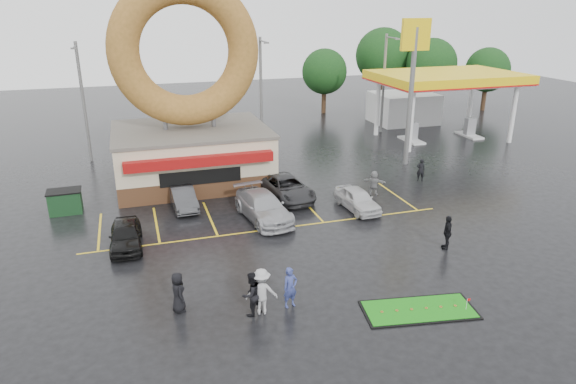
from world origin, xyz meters
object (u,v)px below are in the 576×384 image
object	(u,v)px
streetlight_left	(83,100)
dumpster	(65,202)
streetlight_mid	(261,89)
person_cameraman	(447,232)
car_dgrey	(183,198)
car_grey	(286,188)
person_blue	(290,287)
donut_shop	(189,117)
car_black	(126,235)
putting_green	(419,310)
streetlight_right	(384,81)
shell_sign	(413,65)
car_white	(357,199)
gas_station	(427,93)
car_silver	(263,207)

from	to	relation	value
streetlight_left	dumpster	distance (m)	11.43
streetlight_left	streetlight_mid	xyz separation A→B (m)	(14.00, 1.00, 0.00)
streetlight_mid	person_cameraman	bearing A→B (deg)	-80.59
car_dgrey	car_grey	xyz separation A→B (m)	(6.38, -0.29, 0.07)
car_dgrey	car_grey	size ratio (longest dim) A/B	0.76
streetlight_left	person_blue	size ratio (longest dim) A/B	5.19
donut_shop	car_black	world-z (taller)	donut_shop
streetlight_left	putting_green	distance (m)	29.54
streetlight_right	shell_sign	bearing A→B (deg)	-106.83
donut_shop	person_blue	distance (m)	17.51
streetlight_mid	putting_green	size ratio (longest dim) A/B	1.89
donut_shop	person_cameraman	world-z (taller)	donut_shop
car_grey	car_white	xyz separation A→B (m)	(3.47, -3.05, -0.04)
putting_green	donut_shop	bearing A→B (deg)	108.92
dumpster	car_grey	bearing A→B (deg)	-8.28
gas_station	streetlight_right	distance (m)	4.26
streetlight_mid	car_black	distance (m)	21.33
person_blue	dumpster	world-z (taller)	person_blue
donut_shop	person_cameraman	bearing A→B (deg)	-53.36
car_white	person_cameraman	distance (m)	6.43
streetlight_left	streetlight_right	distance (m)	26.08
car_black	car_white	xyz separation A→B (m)	(13.21, 1.15, -0.00)
car_silver	streetlight_right	bearing A→B (deg)	38.59
gas_station	car_dgrey	xyz separation A→B (m)	(-24.25, -12.94, -3.08)
car_black	person_blue	size ratio (longest dim) A/B	2.22
shell_sign	streetlight_mid	xyz separation A→B (m)	(-9.00, 8.92, -2.60)
streetlight_left	person_blue	bearing A→B (deg)	-70.18
person_blue	car_grey	bearing A→B (deg)	60.02
car_black	dumpster	distance (m)	6.68
streetlight_left	gas_station	bearing A→B (deg)	1.95
streetlight_left	putting_green	xyz separation A→B (m)	(13.48, -25.86, -4.75)
donut_shop	streetlight_mid	xyz separation A→B (m)	(7.00, 7.95, 0.32)
shell_sign	car_white	size ratio (longest dim) A/B	2.77
car_black	car_grey	world-z (taller)	car_grey
streetlight_right	car_grey	distance (m)	20.27
car_grey	car_silver	bearing A→B (deg)	-136.14
donut_shop	shell_sign	bearing A→B (deg)	-3.47
dumpster	car_dgrey	bearing A→B (deg)	-12.36
car_silver	dumpster	size ratio (longest dim) A/B	2.86
streetlight_right	person_blue	xyz separation A→B (m)	(-17.35, -26.00, -3.92)
donut_shop	car_dgrey	world-z (taller)	donut_shop
donut_shop	car_grey	bearing A→B (deg)	-45.73
streetlight_right	car_white	world-z (taller)	streetlight_right
donut_shop	putting_green	distance (m)	20.48
shell_sign	car_silver	bearing A→B (deg)	-151.56
streetlight_left	car_white	size ratio (longest dim) A/B	2.36
car_silver	person_blue	size ratio (longest dim) A/B	2.97
putting_green	dumpster	bearing A→B (deg)	133.37
car_dgrey	person_cameraman	xyz separation A→B (m)	(11.95, -9.42, 0.25)
gas_station	streetlight_left	world-z (taller)	streetlight_left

